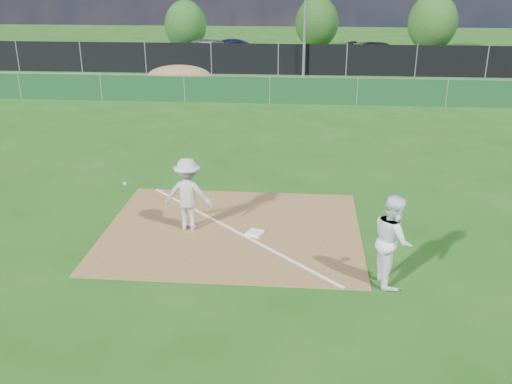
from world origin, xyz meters
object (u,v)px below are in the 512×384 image
(tree_left, at_px, (186,25))
(tree_right, at_px, (433,22))
(light_pole, at_px, (305,5))
(car_mid, at_px, (240,50))
(car_left, at_px, (213,51))
(play_at_first, at_px, (188,194))
(runner, at_px, (393,240))
(tree_mid, at_px, (317,23))
(first_base, at_px, (255,233))
(car_right, at_px, (382,53))

(tree_left, height_order, tree_right, tree_right)
(light_pole, bearing_deg, car_mid, 128.32)
(tree_right, bearing_deg, car_left, -156.59)
(play_at_first, height_order, runner, runner)
(car_mid, bearing_deg, car_left, 103.93)
(light_pole, relative_size, runner, 4.35)
(tree_mid, bearing_deg, first_base, -93.13)
(runner, xyz_separation_m, tree_mid, (-0.97, 35.96, 1.12))
(first_base, relative_size, runner, 0.19)
(car_mid, bearing_deg, tree_mid, -58.48)
(tree_left, relative_size, tree_mid, 0.95)
(car_mid, xyz_separation_m, car_right, (9.53, 0.03, -0.06))
(runner, distance_m, car_left, 29.28)
(play_at_first, height_order, car_mid, play_at_first)
(play_at_first, xyz_separation_m, car_mid, (-1.82, 27.21, -0.17))
(play_at_first, bearing_deg, car_left, 97.70)
(light_pole, distance_m, car_right, 8.28)
(light_pole, distance_m, tree_right, 14.66)
(first_base, relative_size, car_right, 0.08)
(tree_mid, bearing_deg, car_mid, -128.43)
(runner, xyz_separation_m, car_right, (3.30, 29.36, -0.25))
(play_at_first, distance_m, car_mid, 27.27)
(runner, distance_m, car_mid, 29.99)
(car_right, xyz_separation_m, tree_left, (-14.25, 4.97, 1.27))
(first_base, bearing_deg, car_mid, 97.07)
(tree_mid, distance_m, tree_right, 8.60)
(car_right, xyz_separation_m, tree_right, (4.26, 5.53, 1.54))
(light_pole, distance_m, first_base, 22.28)
(car_mid, distance_m, tree_mid, 8.56)
(light_pole, xyz_separation_m, car_mid, (-4.36, 5.51, -3.28))
(play_at_first, xyz_separation_m, tree_left, (-6.53, 32.20, 1.05))
(light_pole, relative_size, tree_left, 2.13)
(tree_mid, bearing_deg, car_right, -57.12)
(car_mid, relative_size, tree_mid, 1.09)
(runner, distance_m, car_right, 29.54)
(light_pole, relative_size, first_base, 23.43)
(runner, bearing_deg, tree_mid, -6.05)
(light_pole, bearing_deg, play_at_first, -96.68)
(first_base, bearing_deg, runner, -33.99)
(car_left, bearing_deg, light_pole, -105.10)
(light_pole, height_order, tree_left, light_pole)
(runner, height_order, tree_left, tree_left)
(car_right, bearing_deg, play_at_first, -177.08)
(car_right, height_order, tree_left, tree_left)
(light_pole, xyz_separation_m, car_left, (-6.06, 4.36, -3.17))
(car_mid, distance_m, car_right, 9.53)
(first_base, bearing_deg, tree_mid, 86.87)
(car_left, relative_size, car_right, 1.06)
(car_left, height_order, tree_mid, tree_mid)
(play_at_first, height_order, car_left, play_at_first)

